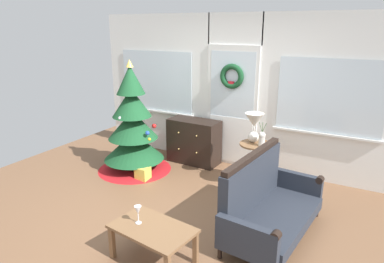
% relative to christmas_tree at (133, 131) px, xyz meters
% --- Properties ---
extents(ground_plane, '(6.76, 6.76, 0.00)m').
position_rel_christmas_tree_xyz_m(ground_plane, '(1.32, -1.02, -0.68)').
color(ground_plane, brown).
extents(back_wall_with_door, '(5.20, 0.19, 2.55)m').
position_rel_christmas_tree_xyz_m(back_wall_with_door, '(1.32, 1.06, 0.61)').
color(back_wall_with_door, white).
rests_on(back_wall_with_door, ground).
extents(christmas_tree, '(1.23, 1.23, 1.84)m').
position_rel_christmas_tree_xyz_m(christmas_tree, '(0.00, 0.00, 0.00)').
color(christmas_tree, '#4C331E').
rests_on(christmas_tree, ground).
extents(dresser_cabinet, '(0.92, 0.47, 0.78)m').
position_rel_christmas_tree_xyz_m(dresser_cabinet, '(0.73, 0.77, -0.29)').
color(dresser_cabinet, black).
rests_on(dresser_cabinet, ground).
extents(settee_sofa, '(0.86, 1.61, 0.96)m').
position_rel_christmas_tree_xyz_m(settee_sofa, '(2.51, -0.76, -0.30)').
color(settee_sofa, black).
rests_on(settee_sofa, ground).
extents(side_table, '(0.50, 0.48, 0.70)m').
position_rel_christmas_tree_xyz_m(side_table, '(2.00, 0.33, -0.18)').
color(side_table, brown).
rests_on(side_table, ground).
extents(table_lamp, '(0.28, 0.28, 0.44)m').
position_rel_christmas_tree_xyz_m(table_lamp, '(1.94, 0.37, 0.30)').
color(table_lamp, silver).
rests_on(table_lamp, side_table).
extents(flower_vase, '(0.11, 0.10, 0.35)m').
position_rel_christmas_tree_xyz_m(flower_vase, '(2.10, 0.27, 0.14)').
color(flower_vase, beige).
rests_on(flower_vase, side_table).
extents(coffee_table, '(0.90, 0.63, 0.39)m').
position_rel_christmas_tree_xyz_m(coffee_table, '(1.66, -1.82, -0.34)').
color(coffee_table, brown).
rests_on(coffee_table, ground).
extents(wine_glass, '(0.08, 0.08, 0.20)m').
position_rel_christmas_tree_xyz_m(wine_glass, '(1.48, -1.82, -0.15)').
color(wine_glass, silver).
rests_on(wine_glass, coffee_table).
extents(gift_box, '(0.20, 0.18, 0.20)m').
position_rel_christmas_tree_xyz_m(gift_box, '(0.37, -0.27, -0.57)').
color(gift_box, '#D8C64C').
rests_on(gift_box, ground).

